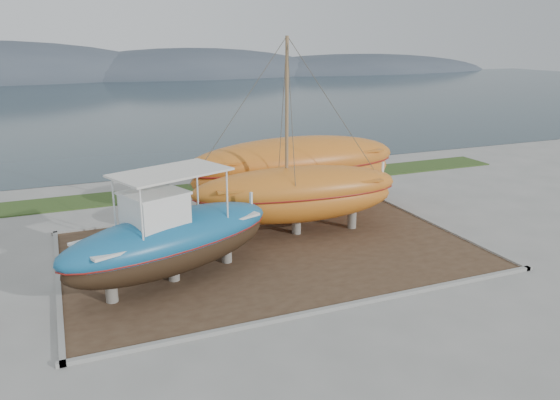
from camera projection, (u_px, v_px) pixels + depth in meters
name	position (u px, v px, depth m)	size (l,w,h in m)	color
ground	(309.00, 286.00, 21.38)	(140.00, 140.00, 0.00)	gray
dirt_patch	(272.00, 250.00, 24.92)	(18.00, 12.00, 0.06)	#422D1E
curb_frame	(272.00, 249.00, 24.90)	(18.60, 12.60, 0.15)	gray
grass_strip	(206.00, 189.00, 35.09)	(44.00, 3.00, 0.08)	#284219
sea	(112.00, 102.00, 83.35)	(260.00, 100.00, 0.04)	#1B2F37
mountain_ridge	(87.00, 78.00, 132.04)	(200.00, 36.00, 20.00)	#333D49
blue_caique	(171.00, 227.00, 21.16)	(9.27, 2.90, 4.46)	#176193
white_dinghy	(142.00, 247.00, 23.55)	(4.00, 1.50, 1.20)	white
orange_sailboat	(297.00, 140.00, 25.66)	(10.28, 3.03, 9.39)	#BF671D
orange_bare_hull	(295.00, 175.00, 30.14)	(12.25, 3.68, 4.02)	#BF671D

